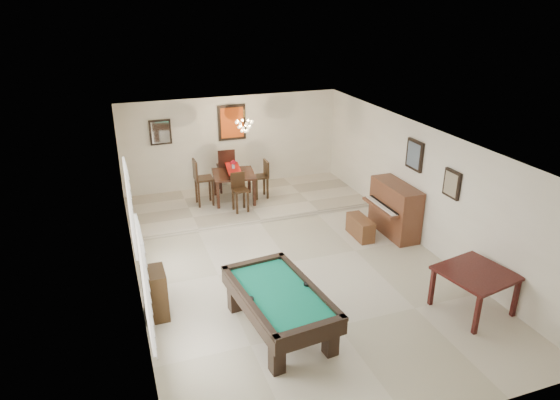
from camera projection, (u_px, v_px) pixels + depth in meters
ground_plane at (290, 263)px, 10.23m from camera, size 6.00×9.00×0.02m
wall_back at (232, 144)px, 13.65m from camera, size 6.00×0.04×2.60m
wall_front at (426, 346)px, 5.81m from camera, size 6.00×0.04×2.60m
wall_left at (132, 226)px, 8.80m from camera, size 0.04×9.00×2.60m
wall_right at (421, 186)px, 10.66m from camera, size 0.04×9.00×2.60m
ceiling at (291, 139)px, 9.23m from camera, size 6.00×9.00×0.04m
dining_step at (246, 202)px, 13.03m from camera, size 6.00×2.50×0.12m
window_left_front at (145, 284)px, 6.86m from camera, size 0.06×1.00×1.70m
window_left_rear at (130, 208)px, 9.29m from camera, size 0.06×1.00×1.70m
pool_table at (279, 311)px, 8.03m from camera, size 1.40×2.27×0.72m
square_table at (473, 291)px, 8.55m from camera, size 1.29×1.29×0.76m
upright_piano at (389, 210)px, 11.22m from camera, size 0.80×1.43×1.19m
piano_bench at (360, 227)px, 11.22m from camera, size 0.33×0.83×0.46m
apothecary_chest at (155, 294)px, 8.39m from camera, size 0.38×0.57×0.86m
dining_table at (234, 185)px, 12.83m from camera, size 1.18×1.18×0.87m
flower_vase at (233, 164)px, 12.62m from camera, size 0.14×0.14×0.22m
dining_chair_south at (240, 193)px, 12.18m from camera, size 0.38×0.38×0.96m
dining_chair_north at (226, 170)px, 13.41m from camera, size 0.48×0.48×1.20m
dining_chair_west at (204, 182)px, 12.53m from camera, size 0.45×0.45×1.19m
dining_chair_east at (260, 179)px, 13.00m from camera, size 0.37×0.37×1.00m
chandelier at (244, 122)px, 12.17m from camera, size 0.44×0.44×0.60m
back_painting at (232, 122)px, 13.38m from camera, size 0.75×0.06×0.95m
back_mirror at (160, 132)px, 12.83m from camera, size 0.55×0.06×0.65m
right_picture_upper at (415, 155)px, 10.68m from camera, size 0.06×0.55×0.65m
right_picture_lower at (452, 184)px, 9.62m from camera, size 0.06×0.45×0.55m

